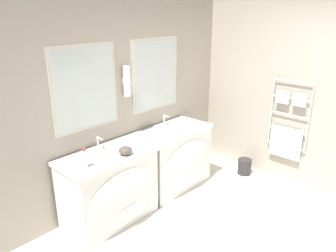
{
  "coord_description": "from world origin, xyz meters",
  "views": [
    {
      "loc": [
        -2.72,
        -0.92,
        2.41
      ],
      "look_at": [
        -0.06,
        1.53,
        1.11
      ],
      "focal_mm": 35.0,
      "sensor_mm": 36.0,
      "label": 1
    }
  ],
  "objects_px": {
    "toiletry_bottle": "(85,159)",
    "waste_bin": "(245,166)",
    "vanity_left": "(111,188)",
    "vanity_right": "(174,158)",
    "amenity_bowl": "(125,151)"
  },
  "relations": [
    {
      "from": "toiletry_bottle",
      "to": "waste_bin",
      "type": "height_order",
      "value": "toiletry_bottle"
    },
    {
      "from": "vanity_right",
      "to": "toiletry_bottle",
      "type": "height_order",
      "value": "toiletry_bottle"
    },
    {
      "from": "toiletry_bottle",
      "to": "amenity_bowl",
      "type": "relative_size",
      "value": 1.34
    },
    {
      "from": "amenity_bowl",
      "to": "toiletry_bottle",
      "type": "bearing_deg",
      "value": 172.85
    },
    {
      "from": "vanity_left",
      "to": "amenity_bowl",
      "type": "bearing_deg",
      "value": -39.96
    },
    {
      "from": "vanity_left",
      "to": "amenity_bowl",
      "type": "xyz_separation_m",
      "value": [
        0.14,
        -0.12,
        0.47
      ]
    },
    {
      "from": "vanity_left",
      "to": "waste_bin",
      "type": "height_order",
      "value": "vanity_left"
    },
    {
      "from": "vanity_right",
      "to": "amenity_bowl",
      "type": "xyz_separation_m",
      "value": [
        -0.97,
        -0.12,
        0.47
      ]
    },
    {
      "from": "vanity_left",
      "to": "vanity_right",
      "type": "height_order",
      "value": "same"
    },
    {
      "from": "vanity_left",
      "to": "toiletry_bottle",
      "type": "distance_m",
      "value": 0.63
    },
    {
      "from": "toiletry_bottle",
      "to": "amenity_bowl",
      "type": "height_order",
      "value": "toiletry_bottle"
    },
    {
      "from": "vanity_right",
      "to": "toiletry_bottle",
      "type": "relative_size",
      "value": 5.21
    },
    {
      "from": "amenity_bowl",
      "to": "waste_bin",
      "type": "xyz_separation_m",
      "value": [
        1.99,
        -0.43,
        -0.78
      ]
    },
    {
      "from": "waste_bin",
      "to": "amenity_bowl",
      "type": "bearing_deg",
      "value": 167.84
    },
    {
      "from": "vanity_right",
      "to": "waste_bin",
      "type": "relative_size",
      "value": 4.6
    }
  ]
}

